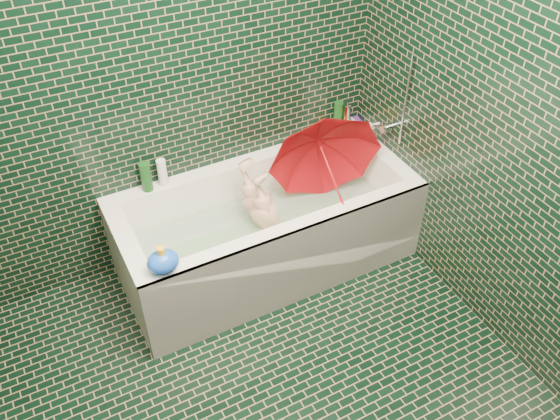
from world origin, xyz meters
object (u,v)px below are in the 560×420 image
child (269,222)px  bathtub (268,238)px  bath_toy (163,261)px  rubber_duck (336,130)px  umbrella (330,172)px

child → bathtub: bearing=-41.8°
bathtub → bath_toy: size_ratio=9.97×
bathtub → child: bathtub is taller
bath_toy → rubber_duck: bearing=32.5°
rubber_duck → bath_toy: bath_toy is taller
umbrella → rubber_duck: bearing=74.6°
bathtub → bath_toy: (-0.70, -0.30, 0.41)m
umbrella → bath_toy: size_ratio=3.71×
rubber_duck → bathtub: bearing=-170.6°
umbrella → bath_toy: bearing=-146.6°
bathtub → umbrella: (0.38, -0.05, 0.39)m
bathtub → rubber_duck: bearing=26.1°
child → rubber_duck: rubber_duck is taller
bath_toy → child: bearing=32.1°
rubber_duck → bath_toy: 1.48m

